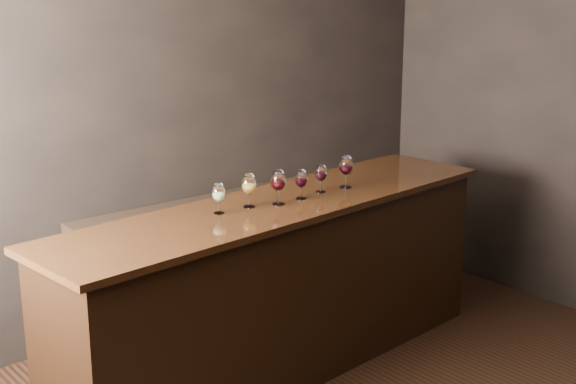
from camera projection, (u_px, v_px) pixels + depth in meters
room_shell at (342, 113)px, 3.57m from camera, size 5.02×4.52×2.81m
bar_counter at (280, 290)px, 4.93m from camera, size 3.06×0.91×1.06m
bar_top at (280, 205)px, 4.79m from camera, size 3.17×0.99×0.04m
back_bar_shelf at (234, 255)px, 5.83m from camera, size 2.43×0.40×0.87m
glass_white at (219, 194)px, 4.52m from camera, size 0.07×0.07×0.17m
glass_amber at (249, 185)px, 4.65m from camera, size 0.08×0.08×0.20m
glass_red_a at (278, 182)px, 4.70m from camera, size 0.09×0.09×0.20m
glass_red_b at (301, 180)px, 4.82m from camera, size 0.08×0.08×0.18m
glass_red_c at (321, 174)px, 4.98m from camera, size 0.07×0.07×0.17m
glass_red_d at (346, 167)px, 5.08m from camera, size 0.09×0.09×0.20m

